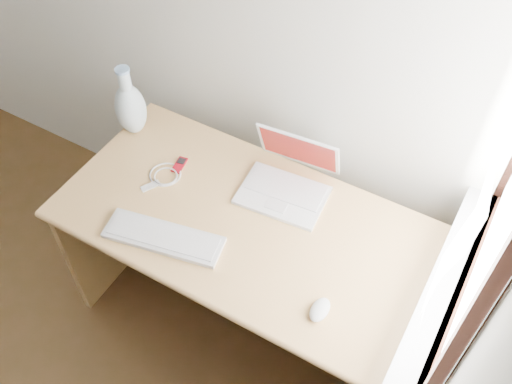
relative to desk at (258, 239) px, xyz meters
The scene contains 9 objects.
window 1.05m from the desk, ahead, with size 0.11×0.99×1.10m.
desk is the anchor object (origin of this frame).
laptop 0.29m from the desk, 65.85° to the left, with size 0.33×0.29×0.21m.
external_keyboard 0.42m from the desk, 125.60° to the right, with size 0.43×0.21×0.02m.
mouse 0.52m from the desk, 36.15° to the right, with size 0.06×0.09×0.03m, color white.
ipod 0.42m from the desk, behind, with size 0.05×0.09×0.01m.
cable_coil 0.44m from the desk, behind, with size 0.12×0.12×0.01m, color silver.
remote 0.46m from the desk, 162.91° to the right, with size 0.03×0.07×0.01m, color silver.
vase 0.72m from the desk, behind, with size 0.12×0.12×0.31m.
Camera 1 is at (1.65, 0.24, 2.33)m, focal length 40.00 mm.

